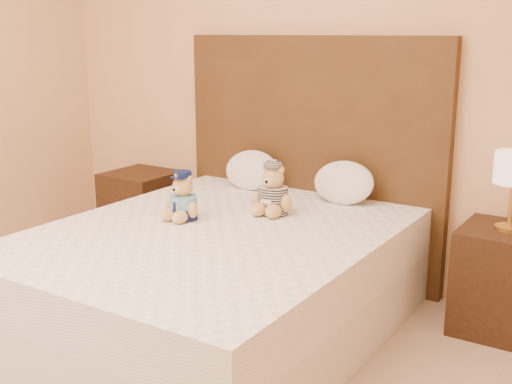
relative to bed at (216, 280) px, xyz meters
The scene contains 8 objects.
bed is the anchor object (origin of this frame).
headboard 1.12m from the bed, 90.00° to the left, with size 1.75×0.08×1.50m, color #472E15.
nightstand_left 1.48m from the bed, 147.38° to the left, with size 0.45×0.45×0.55m, color #321E10.
nightstand_right 1.48m from the bed, 32.62° to the left, with size 0.45×0.45×0.55m, color #321E10.
teddy_police 0.48m from the bed, 167.44° to the left, with size 0.22×0.21×0.26m, color tan, non-canonical shape.
teddy_prisoner 0.59m from the bed, 76.78° to the left, with size 0.25×0.24×0.28m, color tan, non-canonical shape.
pillow_left 0.98m from the bed, 111.51° to the left, with size 0.37×0.24×0.26m, color white.
pillow_right 0.98m from the bed, 69.14° to the left, with size 0.37×0.24×0.26m, color white.
Camera 1 is at (1.85, -1.29, 1.52)m, focal length 45.00 mm.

